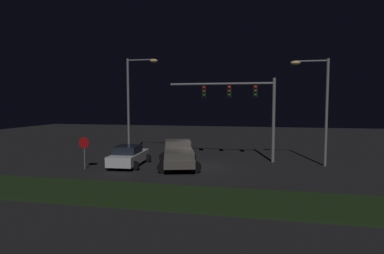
{
  "coord_description": "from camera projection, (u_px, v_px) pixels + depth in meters",
  "views": [
    {
      "loc": [
        4.2,
        -21.77,
        4.54
      ],
      "look_at": [
        -0.69,
        1.67,
        2.74
      ],
      "focal_mm": 29.12,
      "sensor_mm": 36.0,
      "label": 1
    }
  ],
  "objects": [
    {
      "name": "street_lamp_left",
      "position": [
        134.0,
        94.0,
        27.63
      ],
      "size": [
        2.88,
        0.44,
        8.51
      ],
      "color": "slate",
      "rests_on": "ground_plane"
    },
    {
      "name": "stop_sign",
      "position": [
        84.0,
        147.0,
        21.45
      ],
      "size": [
        0.76,
        0.08,
        2.23
      ],
      "color": "slate",
      "rests_on": "ground_plane"
    },
    {
      "name": "street_lamp_right",
      "position": [
        319.0,
        98.0,
        22.4
      ],
      "size": [
        2.68,
        0.44,
        7.74
      ],
      "color": "slate",
      "rests_on": "ground_plane"
    },
    {
      "name": "car_sedan",
      "position": [
        129.0,
        156.0,
        22.68
      ],
      "size": [
        2.67,
        4.51,
        1.51
      ],
      "rotation": [
        0.0,
        0.0,
        1.64
      ],
      "color": "silver",
      "rests_on": "ground_plane"
    },
    {
      "name": "traffic_signal_gantry",
      "position": [
        242.0,
        99.0,
        24.31
      ],
      "size": [
        8.32,
        0.56,
        6.5
      ],
      "color": "slate",
      "rests_on": "ground_plane"
    },
    {
      "name": "ground_plane",
      "position": [
        197.0,
        167.0,
        22.44
      ],
      "size": [
        80.0,
        80.0,
        0.0
      ],
      "primitive_type": "plane",
      "color": "black"
    },
    {
      "name": "pickup_truck",
      "position": [
        178.0,
        153.0,
        22.31
      ],
      "size": [
        3.85,
        5.74,
        1.8
      ],
      "rotation": [
        0.0,
        0.0,
        1.85
      ],
      "color": "#514C47",
      "rests_on": "ground_plane"
    },
    {
      "name": "grass_median",
      "position": [
        167.0,
        196.0,
        15.11
      ],
      "size": [
        22.39,
        4.01,
        0.1
      ],
      "primitive_type": "cube",
      "color": "black",
      "rests_on": "ground_plane"
    }
  ]
}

